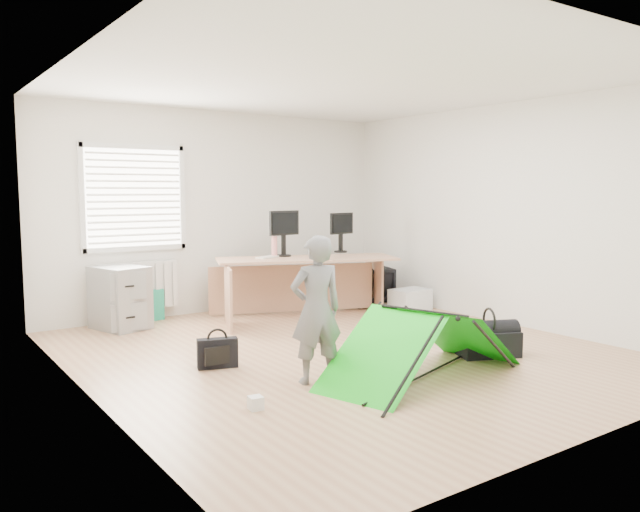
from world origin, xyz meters
TOP-DOWN VIEW (x-y plane):
  - ground at (0.00, 0.00)m, footprint 5.50×5.50m
  - back_wall at (0.00, 2.75)m, footprint 5.00×0.02m
  - window at (-1.20, 2.71)m, footprint 1.20×0.06m
  - radiator at (-1.20, 2.67)m, footprint 1.00×0.12m
  - desk at (0.67, 1.65)m, footprint 2.40×1.51m
  - filing_cabinet at (-1.52, 2.38)m, footprint 0.65×0.75m
  - monitor_left at (0.51, 1.97)m, footprint 0.47×0.15m
  - monitor_right at (1.45, 1.97)m, footprint 0.43×0.16m
  - keyboard at (0.28, 1.94)m, footprint 0.44×0.30m
  - thermos at (0.38, 1.98)m, footprint 0.08×0.08m
  - office_chair at (1.90, 1.90)m, footprint 0.77×0.78m
  - person at (-0.80, -0.69)m, footprint 0.52×0.39m
  - kite at (0.05, -1.11)m, footprint 2.08×1.38m
  - storage_crate at (2.11, 1.25)m, footprint 0.53×0.38m
  - tote_bag at (-1.07, 2.63)m, footprint 0.35×0.19m
  - laptop_bag at (-1.30, 0.20)m, footprint 0.39×0.22m
  - white_box at (-1.56, -0.98)m, footprint 0.11×0.11m
  - duffel_bag at (1.09, -0.97)m, footprint 0.65×0.50m

SIDE VIEW (x-z plane):
  - ground at x=0.00m, z-range 0.00..0.00m
  - white_box at x=-1.56m, z-range 0.00..0.10m
  - duffel_bag at x=1.09m, z-range 0.00..0.25m
  - laptop_bag at x=-1.30m, z-range 0.00..0.28m
  - storage_crate at x=2.11m, z-range 0.00..0.29m
  - tote_bag at x=-1.07m, z-range 0.00..0.39m
  - office_chair at x=1.90m, z-range 0.00..0.56m
  - kite at x=0.05m, z-range 0.00..0.59m
  - filing_cabinet at x=-1.52m, z-range 0.00..0.75m
  - desk at x=0.67m, z-range 0.00..0.78m
  - radiator at x=-1.20m, z-range 0.15..0.75m
  - person at x=-0.80m, z-range 0.00..1.27m
  - keyboard at x=0.28m, z-range 0.78..0.80m
  - thermos at x=0.38m, z-range 0.78..1.05m
  - monitor_right at x=1.45m, z-range 0.78..1.19m
  - monitor_left at x=0.51m, z-range 0.78..1.22m
  - back_wall at x=0.00m, z-range 0.00..2.70m
  - window at x=-1.20m, z-range 0.95..2.15m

